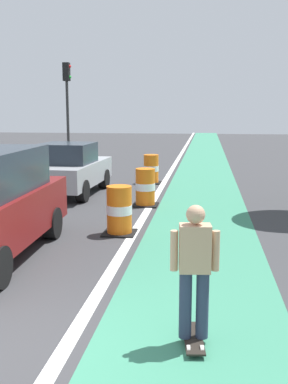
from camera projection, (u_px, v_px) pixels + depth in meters
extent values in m
cube|color=#387F60|center=(203.00, 186.00, 16.68)|extent=(2.50, 80.00, 0.01)
cube|color=silver|center=(162.00, 185.00, 16.88)|extent=(0.20, 80.00, 0.01)
cube|color=black|center=(193.00, 338.00, 5.46)|extent=(0.31, 0.82, 0.02)
cylinder|color=silver|center=(202.00, 350.00, 5.20)|extent=(0.05, 0.11, 0.11)
cylinder|color=silver|center=(188.00, 350.00, 5.21)|extent=(0.05, 0.11, 0.11)
cylinder|color=silver|center=(197.00, 329.00, 5.72)|extent=(0.05, 0.11, 0.11)
cylinder|color=silver|center=(185.00, 328.00, 5.72)|extent=(0.05, 0.11, 0.11)
cylinder|color=#2D3851|center=(202.00, 305.00, 5.38)|extent=(0.15, 0.15, 0.82)
cylinder|color=#2D3851|center=(185.00, 305.00, 5.39)|extent=(0.15, 0.15, 0.82)
cube|color=tan|center=(195.00, 248.00, 5.26)|extent=(0.38, 0.26, 0.56)
cylinder|color=tan|center=(216.00, 251.00, 5.26)|extent=(0.09, 0.09, 0.48)
cylinder|color=tan|center=(174.00, 251.00, 5.27)|extent=(0.09, 0.09, 0.48)
sphere|color=tan|center=(196.00, 214.00, 5.19)|extent=(0.22, 0.22, 0.22)
cylinder|color=black|center=(52.00, 223.00, 9.89)|extent=(0.30, 0.69, 0.68)
cube|color=#9EA0A5|center=(70.00, 173.00, 15.11)|extent=(1.98, 4.16, 0.72)
cube|color=#232D38|center=(67.00, 153.00, 14.74)|extent=(1.68, 1.78, 0.64)
cylinder|color=black|center=(60.00, 178.00, 16.54)|extent=(0.30, 0.69, 0.68)
cylinder|color=black|center=(104.00, 179.00, 16.27)|extent=(0.30, 0.69, 0.68)
cylinder|color=black|center=(31.00, 189.00, 14.07)|extent=(0.30, 0.69, 0.68)
cylinder|color=black|center=(82.00, 191.00, 13.80)|extent=(0.30, 0.69, 0.68)
cylinder|color=orange|center=(119.00, 223.00, 10.26)|extent=(0.56, 0.56, 0.42)
cylinder|color=white|center=(119.00, 209.00, 10.20)|extent=(0.57, 0.57, 0.21)
cylinder|color=orange|center=(119.00, 195.00, 10.15)|extent=(0.56, 0.56, 0.42)
cube|color=black|center=(120.00, 233.00, 10.30)|extent=(0.73, 0.73, 0.04)
cylinder|color=orange|center=(145.00, 197.00, 13.30)|extent=(0.56, 0.56, 0.42)
cylinder|color=white|center=(145.00, 187.00, 13.25)|extent=(0.57, 0.57, 0.21)
cylinder|color=orange|center=(145.00, 176.00, 13.19)|extent=(0.56, 0.56, 0.42)
cube|color=black|center=(145.00, 205.00, 13.34)|extent=(0.73, 0.73, 0.04)
cylinder|color=orange|center=(151.00, 177.00, 17.39)|extent=(0.56, 0.56, 0.42)
cylinder|color=white|center=(151.00, 168.00, 17.34)|extent=(0.57, 0.57, 0.21)
cylinder|color=orange|center=(151.00, 160.00, 17.28)|extent=(0.56, 0.56, 0.42)
cube|color=black|center=(151.00, 183.00, 17.43)|extent=(0.73, 0.73, 0.04)
cylinder|color=#2D2D2D|center=(68.00, 123.00, 23.45)|extent=(0.14, 0.14, 4.20)
cube|color=black|center=(66.00, 72.00, 23.00)|extent=(0.32, 0.32, 0.90)
sphere|color=red|center=(70.00, 66.00, 22.93)|extent=(0.16, 0.16, 0.16)
sphere|color=green|center=(70.00, 77.00, 23.02)|extent=(0.16, 0.16, 0.16)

